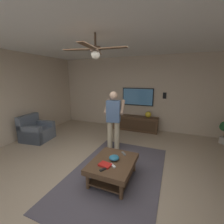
{
  "coord_description": "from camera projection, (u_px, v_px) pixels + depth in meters",
  "views": [
    {
      "loc": [
        -2.34,
        -1.3,
        1.96
      ],
      "look_at": [
        1.02,
        0.1,
        1.15
      ],
      "focal_mm": 24.01,
      "sensor_mm": 36.0,
      "label": 1
    }
  ],
  "objects": [
    {
      "name": "remote_white",
      "position": [
        113.0,
        165.0,
        2.74
      ],
      "size": [
        0.12,
        0.15,
        0.02
      ],
      "primitive_type": "cube",
      "rotation": [
        0.0,
        0.0,
        0.94
      ],
      "color": "white",
      "rests_on": "coffee_table"
    },
    {
      "name": "person_standing",
      "position": [
        114.0,
        117.0,
        4.07
      ],
      "size": [
        0.6,
        0.61,
        1.64
      ],
      "rotation": [
        0.0,
        0.0,
        0.19
      ],
      "color": "#C6B793",
      "rests_on": "ground"
    },
    {
      "name": "remote_grey",
      "position": [
        124.0,
        153.0,
        3.17
      ],
      "size": [
        0.14,
        0.13,
        0.02
      ],
      "primitive_type": "cube",
      "rotation": [
        0.0,
        0.0,
        3.87
      ],
      "color": "slate",
      "rests_on": "coffee_table"
    },
    {
      "name": "ceiling_fan",
      "position": [
        95.0,
        51.0,
        2.73
      ],
      "size": [
        1.18,
        1.2,
        0.46
      ],
      "color": "#4C3828"
    },
    {
      "name": "coffee_table",
      "position": [
        113.0,
        166.0,
        2.94
      ],
      "size": [
        1.0,
        0.8,
        0.4
      ],
      "color": "#513823",
      "rests_on": "ground"
    },
    {
      "name": "book",
      "position": [
        105.0,
        165.0,
        2.75
      ],
      "size": [
        0.19,
        0.24,
        0.04
      ],
      "primitive_type": "cube",
      "rotation": [
        0.0,
        0.0,
        4.55
      ],
      "color": "red",
      "rests_on": "coffee_table"
    },
    {
      "name": "tv",
      "position": [
        138.0,
        97.0,
        5.81
      ],
      "size": [
        0.05,
        1.2,
        0.67
      ],
      "rotation": [
        0.0,
        0.0,
        3.14
      ],
      "color": "black"
    },
    {
      "name": "vase_round",
      "position": [
        148.0,
        114.0,
        5.58
      ],
      "size": [
        0.22,
        0.22,
        0.22
      ],
      "primitive_type": "sphere",
      "color": "gold",
      "rests_on": "media_console"
    },
    {
      "name": "ceiling_slab",
      "position": [
        94.0,
        23.0,
        2.41
      ],
      "size": [
        7.08,
        6.75,
        0.1
      ],
      "primitive_type": "cube",
      "color": "white"
    },
    {
      "name": "armchair",
      "position": [
        36.0,
        131.0,
        4.88
      ],
      "size": [
        0.91,
        0.91,
        0.82
      ],
      "rotation": [
        0.0,
        0.0,
        -1.43
      ],
      "color": "slate",
      "rests_on": "ground"
    },
    {
      "name": "media_console",
      "position": [
        135.0,
        123.0,
        5.81
      ],
      "size": [
        0.45,
        1.7,
        0.55
      ],
      "rotation": [
        0.0,
        0.0,
        3.14
      ],
      "color": "#513823",
      "rests_on": "ground"
    },
    {
      "name": "area_rug",
      "position": [
        116.0,
        173.0,
        3.18
      ],
      "size": [
        2.93,
        1.81,
        0.01
      ],
      "primitive_type": "cube",
      "color": "#514C56",
      "rests_on": "ground"
    },
    {
      "name": "wall_speaker_left",
      "position": [
        165.0,
        96.0,
        5.43
      ],
      "size": [
        0.06,
        0.12,
        0.22
      ],
      "primitive_type": "cube",
      "color": "black"
    },
    {
      "name": "ground_plane",
      "position": [
        97.0,
        178.0,
        3.02
      ],
      "size": [
        8.25,
        8.25,
        0.0
      ],
      "primitive_type": "plane",
      "color": "tan"
    },
    {
      "name": "wall_back_tv",
      "position": [
        139.0,
        94.0,
        5.86
      ],
      "size": [
        0.1,
        6.75,
        2.79
      ],
      "primitive_type": "cube",
      "color": "#C6B299",
      "rests_on": "ground"
    },
    {
      "name": "bowl",
      "position": [
        114.0,
        158.0,
        2.94
      ],
      "size": [
        0.2,
        0.2,
        0.09
      ],
      "primitive_type": "ellipsoid",
      "color": "teal",
      "rests_on": "coffee_table"
    },
    {
      "name": "wall_speaker_right",
      "position": [
        112.0,
        97.0,
        6.24
      ],
      "size": [
        0.06,
        0.12,
        0.22
      ],
      "primitive_type": "cube",
      "color": "black"
    },
    {
      "name": "remote_black",
      "position": [
        104.0,
        169.0,
        2.62
      ],
      "size": [
        0.15,
        0.11,
        0.02
      ],
      "primitive_type": "cube",
      "rotation": [
        0.0,
        0.0,
        2.64
      ],
      "color": "black",
      "rests_on": "coffee_table"
    }
  ]
}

